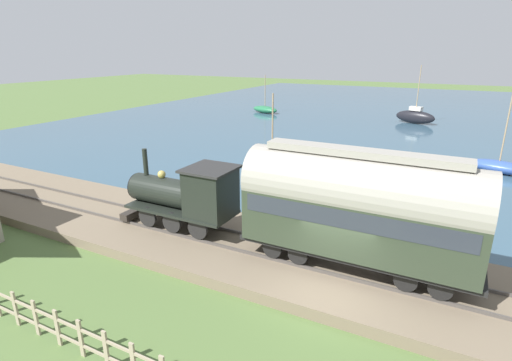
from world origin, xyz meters
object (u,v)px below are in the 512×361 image
at_px(sailboat_green, 265,109).
at_px(sailboat_black, 415,116).
at_px(passenger_coach, 358,206).
at_px(rowboat_mid_harbor, 471,200).
at_px(sailboat_brown, 272,172).
at_px(steam_locomotive, 187,194).
at_px(sailboat_blue, 499,166).

bearing_deg(sailboat_green, sailboat_black, -69.52).
height_order(passenger_coach, rowboat_mid_harbor, passenger_coach).
relative_size(sailboat_black, rowboat_mid_harbor, 2.87).
distance_m(sailboat_green, sailboat_brown, 29.79).
bearing_deg(sailboat_black, steam_locomotive, -170.55).
bearing_deg(passenger_coach, sailboat_green, 30.65).
bearing_deg(sailboat_blue, rowboat_mid_harbor, -176.82).
xyz_separation_m(sailboat_black, sailboat_blue, (-18.04, -7.54, -0.30)).
xyz_separation_m(steam_locomotive, sailboat_brown, (8.91, 0.13, -1.46)).
relative_size(sailboat_blue, rowboat_mid_harbor, 3.82).
bearing_deg(sailboat_brown, passenger_coach, -166.19).
distance_m(steam_locomotive, sailboat_green, 38.03).
distance_m(sailboat_blue, sailboat_brown, 15.81).
height_order(passenger_coach, sailboat_brown, sailboat_brown).
xyz_separation_m(steam_locomotive, rowboat_mid_harbor, (10.71, -11.16, -1.95)).
distance_m(passenger_coach, rowboat_mid_harbor, 11.70).
xyz_separation_m(passenger_coach, sailboat_black, (36.08, 2.09, -2.15)).
bearing_deg(steam_locomotive, sailboat_black, -8.27).
bearing_deg(steam_locomotive, sailboat_blue, -35.33).
height_order(steam_locomotive, sailboat_black, sailboat_black).
bearing_deg(rowboat_mid_harbor, sailboat_green, 71.11).
bearing_deg(sailboat_green, passenger_coach, -130.77).
distance_m(passenger_coach, sailboat_brown, 11.84).
bearing_deg(sailboat_black, sailboat_green, 109.63).
height_order(steam_locomotive, passenger_coach, passenger_coach).
height_order(sailboat_blue, sailboat_green, sailboat_blue).
height_order(steam_locomotive, sailboat_green, sailboat_green).
bearing_deg(sailboat_brown, sailboat_blue, -80.90).
bearing_deg(sailboat_blue, sailboat_black, 38.37).
xyz_separation_m(steam_locomotive, sailboat_black, (36.08, -5.24, -1.35)).
bearing_deg(steam_locomotive, sailboat_green, 21.10).
bearing_deg(sailboat_blue, sailboat_green, 72.34).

